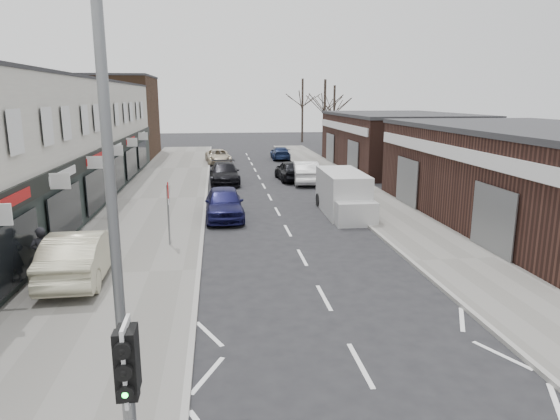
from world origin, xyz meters
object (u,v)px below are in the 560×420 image
object	(u,v)px
warning_sign	(168,195)
parked_car_left_c	(218,157)
white_van	(343,194)
pedestrian	(42,254)
parked_car_right_b	(290,170)
sedan_on_pavement	(80,254)
parked_car_right_a	(305,172)
parked_car_left_b	(224,173)
street_lamp	(124,198)
parked_car_left_a	(224,203)
parked_car_right_c	(280,153)
traffic_light	(129,379)

from	to	relation	value
warning_sign	parked_car_left_c	distance (m)	26.71
warning_sign	white_van	distance (m)	10.02
pedestrian	parked_car_right_b	size ratio (longest dim) A/B	0.41
sedan_on_pavement	parked_car_right_a	world-z (taller)	sedan_on_pavement
pedestrian	parked_car_right_a	xyz separation A→B (m)	(12.03, 18.57, -0.25)
parked_car_left_b	parked_car_left_c	xyz separation A→B (m)	(-0.39, 11.19, -0.09)
pedestrian	parked_car_right_b	xyz separation A→B (m)	(11.14, 19.90, -0.28)
street_lamp	pedestrian	distance (m)	10.71
street_lamp	white_van	size ratio (longest dim) A/B	1.39
white_van	pedestrian	distance (m)	15.16
warning_sign	parked_car_left_a	world-z (taller)	warning_sign
street_lamp	parked_car_right_a	distance (m)	28.94
parked_car_right_c	traffic_light	bearing A→B (deg)	81.99
traffic_light	parked_car_right_c	xyz separation A→B (m)	(7.47, 43.09, -1.79)
street_lamp	sedan_on_pavement	size ratio (longest dim) A/B	1.61
warning_sign	parked_car_right_c	world-z (taller)	warning_sign
traffic_light	parked_car_left_b	size ratio (longest dim) A/B	0.61
parked_car_left_b	pedestrian	bearing A→B (deg)	-109.29
street_lamp	parked_car_right_b	size ratio (longest dim) A/B	1.79
pedestrian	sedan_on_pavement	bearing A→B (deg)	171.55
parked_car_right_c	pedestrian	bearing A→B (deg)	71.71
street_lamp	parked_car_left_b	bearing A→B (deg)	86.27
sedan_on_pavement	parked_car_left_b	world-z (taller)	sedan_on_pavement
warning_sign	parked_car_right_c	bearing A→B (deg)	74.19
street_lamp	parked_car_right_b	world-z (taller)	street_lamp
parked_car_right_a	pedestrian	bearing A→B (deg)	62.02
white_van	parked_car_left_a	world-z (taller)	white_van
parked_car_left_b	parked_car_right_a	world-z (taller)	parked_car_right_a
sedan_on_pavement	parked_car_left_a	distance (m)	9.71
street_lamp	warning_sign	world-z (taller)	street_lamp
parked_car_left_a	parked_car_right_c	bearing A→B (deg)	75.16
pedestrian	parked_car_right_b	bearing A→B (deg)	-134.68
parked_car_left_a	pedestrian	bearing A→B (deg)	-126.48
street_lamp	parked_car_right_b	xyz separation A→B (m)	(6.73, 28.98, -3.86)
street_lamp	parked_car_left_b	size ratio (longest dim) A/B	1.57
parked_car_left_a	parked_car_right_a	bearing A→B (deg)	58.23
parked_car_left_b	parked_car_right_b	distance (m)	4.95
traffic_light	parked_car_right_c	size ratio (longest dim) A/B	0.72
traffic_light	parked_car_left_c	size ratio (longest dim) A/B	0.66
parked_car_left_c	parked_car_right_a	bearing A→B (deg)	-67.40
parked_car_left_c	parked_car_right_a	size ratio (longest dim) A/B	0.97
sedan_on_pavement	parked_car_left_a	xyz separation A→B (m)	(4.91, 8.38, -0.14)
parked_car_left_a	parked_car_left_c	xyz separation A→B (m)	(-0.20, 21.78, -0.15)
street_lamp	pedestrian	size ratio (longest dim) A/B	4.34
parked_car_left_a	white_van	bearing A→B (deg)	1.57
street_lamp	white_van	xyz separation A→B (m)	(7.93, 17.89, -3.56)
warning_sign	white_van	xyz separation A→B (m)	(8.56, 5.09, -1.15)
white_van	warning_sign	bearing A→B (deg)	-147.90
traffic_light	warning_sign	bearing A→B (deg)	93.10
white_van	parked_car_right_c	distance (m)	24.00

